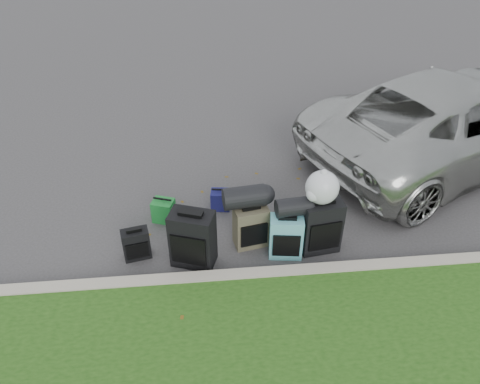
{
  "coord_description": "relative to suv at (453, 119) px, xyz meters",
  "views": [
    {
      "loc": [
        -0.61,
        -5.18,
        4.48
      ],
      "look_at": [
        -0.1,
        0.2,
        0.55
      ],
      "focal_mm": 35.0,
      "sensor_mm": 36.0,
      "label": 1
    }
  ],
  "objects": [
    {
      "name": "duffel_left",
      "position": [
        -3.83,
        -1.94,
        0.02
      ],
      "size": [
        0.59,
        0.37,
        0.3
      ],
      "primitive_type": "cylinder",
      "rotation": [
        0.0,
        1.57,
        0.12
      ],
      "color": "black",
      "rests_on": "suitcase_olive"
    },
    {
      "name": "suitcase_teal",
      "position": [
        -3.3,
        -2.27,
        -0.44
      ],
      "size": [
        0.47,
        0.32,
        0.63
      ],
      "primitive_type": "cube",
      "rotation": [
        0.0,
        0.0,
        -0.14
      ],
      "color": "teal",
      "rests_on": "ground"
    },
    {
      "name": "suitcase_olive",
      "position": [
        -3.75,
        -2.0,
        -0.44
      ],
      "size": [
        0.5,
        0.37,
        0.62
      ],
      "primitive_type": "cube",
      "rotation": [
        0.0,
        0.0,
        0.2
      ],
      "color": "#403B2A",
      "rests_on": "ground"
    },
    {
      "name": "suitcase_large_black_left",
      "position": [
        -4.54,
        -2.29,
        -0.35
      ],
      "size": [
        0.64,
        0.5,
        0.81
      ],
      "primitive_type": "cube",
      "rotation": [
        0.0,
        0.0,
        -0.33
      ],
      "color": "black",
      "rests_on": "ground"
    },
    {
      "name": "tote_navy",
      "position": [
        -4.12,
        -1.14,
        -0.6
      ],
      "size": [
        0.32,
        0.26,
        0.31
      ],
      "primitive_type": "cube",
      "rotation": [
        0.0,
        0.0,
        -0.14
      ],
      "color": "#171853",
      "rests_on": "ground"
    },
    {
      "name": "ground",
      "position": [
        -3.75,
        -1.71,
        -0.76
      ],
      "size": [
        120.0,
        120.0,
        0.0
      ],
      "primitive_type": "plane",
      "color": "#383535",
      "rests_on": "ground"
    },
    {
      "name": "suitcase_large_black_right",
      "position": [
        -2.82,
        -2.18,
        -0.36
      ],
      "size": [
        0.57,
        0.39,
        0.79
      ],
      "primitive_type": "cube",
      "rotation": [
        0.0,
        0.0,
        0.14
      ],
      "color": "black",
      "rests_on": "ground"
    },
    {
      "name": "curb",
      "position": [
        -3.75,
        -2.71,
        -0.68
      ],
      "size": [
        120.0,
        0.18,
        0.15
      ],
      "primitive_type": "cube",
      "color": "#9E937F",
      "rests_on": "ground"
    },
    {
      "name": "tote_green",
      "position": [
        -4.98,
        -1.36,
        -0.58
      ],
      "size": [
        0.37,
        0.33,
        0.35
      ],
      "primitive_type": "cube",
      "rotation": [
        0.0,
        0.0,
        -0.33
      ],
      "color": "#1B7A2D",
      "rests_on": "ground"
    },
    {
      "name": "duffel_right",
      "position": [
        -3.22,
        -2.19,
        -0.0
      ],
      "size": [
        0.47,
        0.29,
        0.25
      ],
      "primitive_type": "cylinder",
      "rotation": [
        0.0,
        1.57,
        0.1
      ],
      "color": "black",
      "rests_on": "suitcase_teal"
    },
    {
      "name": "trash_bag",
      "position": [
        -2.85,
        -2.14,
        0.25
      ],
      "size": [
        0.44,
        0.44,
        0.44
      ],
      "primitive_type": "sphere",
      "color": "silver",
      "rests_on": "suitcase_large_black_right"
    },
    {
      "name": "suitcase_small_black",
      "position": [
        -5.31,
        -2.12,
        -0.53
      ],
      "size": [
        0.39,
        0.27,
        0.45
      ],
      "primitive_type": "cube",
      "rotation": [
        0.0,
        0.0,
        0.21
      ],
      "color": "black",
      "rests_on": "ground"
    },
    {
      "name": "suv",
      "position": [
        0.0,
        0.0,
        0.0
      ],
      "size": [
        6.0,
        4.47,
        1.51
      ],
      "primitive_type": "imported",
      "rotation": [
        0.0,
        0.0,
        1.98
      ],
      "color": "#B7B7B2",
      "rests_on": "ground"
    }
  ]
}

